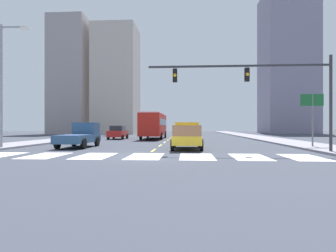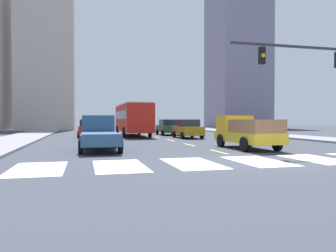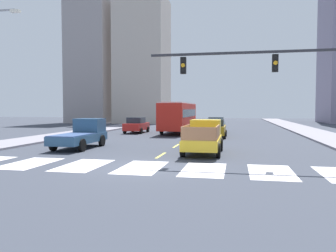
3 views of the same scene
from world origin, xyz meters
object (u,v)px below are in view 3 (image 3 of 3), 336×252
Objects in this scene: sedan_far at (216,125)px; city_bus at (179,115)px; pickup_stakebed at (204,137)px; sedan_near_right at (137,125)px; sedan_near_left at (215,128)px; traffic_signal_gantry at (303,75)px; pickup_dark at (82,134)px.

city_bus is at bearing -163.11° from sedan_far.
sedan_near_right is at bearing 117.90° from pickup_stakebed.
city_bus is 4.34m from sedan_far.
sedan_near_right is 1.00× the size of sedan_near_left.
traffic_signal_gantry is (13.82, -18.37, 3.42)m from sedan_near_right.
sedan_far is (-0.26, 17.16, -0.08)m from pickup_stakebed.
sedan_far is (8.16, 16.13, -0.06)m from pickup_dark.
sedan_far is 0.39× the size of traffic_signal_gantry.
sedan_near_right and sedan_near_left have the same top height.
pickup_stakebed is 1.18× the size of sedan_far.
traffic_signal_gantry reaches higher than sedan_far.
sedan_near_right is (-4.50, -1.04, -1.09)m from city_bus.
pickup_dark is 0.48× the size of city_bus.
sedan_far is at bearing 91.98° from sedan_near_left.
sedan_far is at bearing 104.41° from traffic_signal_gantry.
sedan_far is 1.00× the size of sedan_near_right.
pickup_dark is 1.18× the size of sedan_far.
traffic_signal_gantry is (9.32, -19.42, 2.33)m from city_bus.
pickup_stakebed reaches higher than sedan_far.
pickup_dark is at bearing -90.14° from sedan_near_right.
pickup_stakebed and pickup_dark have the same top height.
traffic_signal_gantry is at bearing -35.89° from pickup_stakebed.
pickup_stakebed is 1.00× the size of pickup_dark.
pickup_stakebed is 8.48m from pickup_dark.
sedan_near_left is (8.85, -4.16, 0.00)m from sedan_near_right.
sedan_near_left is at bearing 87.44° from pickup_stakebed.
pickup_dark is at bearing 162.13° from traffic_signal_gantry.
traffic_signal_gantry reaches higher than pickup_dark.
traffic_signal_gantry is at bearing -17.97° from pickup_dark.
pickup_dark is at bearing -114.34° from sedan_far.
city_bus reaches higher than sedan_far.
traffic_signal_gantry is (5.00, -3.30, 3.35)m from pickup_stakebed.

